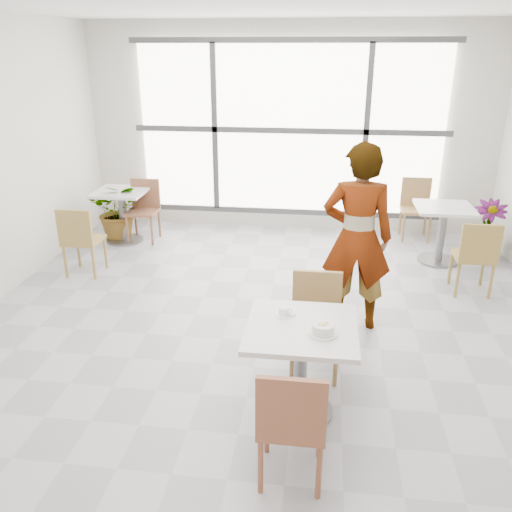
# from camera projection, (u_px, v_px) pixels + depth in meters

# --- Properties ---
(floor) EXTENTS (7.00, 7.00, 0.00)m
(floor) POSITION_uv_depth(u_px,v_px,m) (260.00, 341.00, 5.03)
(floor) COLOR #9E9EA5
(floor) RESTS_ON ground
(wall_back) EXTENTS (6.00, 0.00, 6.00)m
(wall_back) POSITION_uv_depth(u_px,v_px,m) (290.00, 130.00, 7.71)
(wall_back) COLOR silver
(wall_back) RESTS_ON ground
(window) EXTENTS (4.60, 0.07, 2.52)m
(window) POSITION_uv_depth(u_px,v_px,m) (289.00, 130.00, 7.65)
(window) COLOR white
(window) RESTS_ON ground
(main_table) EXTENTS (0.80, 0.80, 0.75)m
(main_table) POSITION_uv_depth(u_px,v_px,m) (301.00, 353.00, 3.88)
(main_table) COLOR silver
(main_table) RESTS_ON ground
(chair_near) EXTENTS (0.42, 0.42, 0.87)m
(chair_near) POSITION_uv_depth(u_px,v_px,m) (292.00, 420.00, 3.22)
(chair_near) COLOR brown
(chair_near) RESTS_ON ground
(chair_far) EXTENTS (0.42, 0.42, 0.87)m
(chair_far) POSITION_uv_depth(u_px,v_px,m) (316.00, 316.00, 4.46)
(chair_far) COLOR olive
(chair_far) RESTS_ON ground
(oatmeal_bowl) EXTENTS (0.21, 0.21, 0.09)m
(oatmeal_bowl) POSITION_uv_depth(u_px,v_px,m) (323.00, 329.00, 3.67)
(oatmeal_bowl) COLOR silver
(oatmeal_bowl) RESTS_ON main_table
(coffee_cup) EXTENTS (0.16, 0.13, 0.07)m
(coffee_cup) POSITION_uv_depth(u_px,v_px,m) (284.00, 312.00, 3.93)
(coffee_cup) COLOR white
(coffee_cup) RESTS_ON main_table
(person) EXTENTS (0.68, 0.45, 1.85)m
(person) POSITION_uv_depth(u_px,v_px,m) (357.00, 238.00, 5.03)
(person) COLOR black
(person) RESTS_ON ground
(bg_table_left) EXTENTS (0.70, 0.70, 0.75)m
(bg_table_left) POSITION_uv_depth(u_px,v_px,m) (122.00, 209.00, 7.49)
(bg_table_left) COLOR silver
(bg_table_left) RESTS_ON ground
(bg_table_right) EXTENTS (0.70, 0.70, 0.75)m
(bg_table_right) POSITION_uv_depth(u_px,v_px,m) (442.00, 226.00, 6.75)
(bg_table_right) COLOR silver
(bg_table_right) RESTS_ON ground
(bg_chair_left_near) EXTENTS (0.42, 0.42, 0.87)m
(bg_chair_left_near) POSITION_uv_depth(u_px,v_px,m) (80.00, 237.00, 6.32)
(bg_chair_left_near) COLOR olive
(bg_chair_left_near) RESTS_ON ground
(bg_chair_left_far) EXTENTS (0.42, 0.42, 0.87)m
(bg_chair_left_far) POSITION_uv_depth(u_px,v_px,m) (144.00, 206.00, 7.58)
(bg_chair_left_far) COLOR brown
(bg_chair_left_far) RESTS_ON ground
(bg_chair_right_near) EXTENTS (0.42, 0.42, 0.87)m
(bg_chair_right_near) POSITION_uv_depth(u_px,v_px,m) (476.00, 253.00, 5.82)
(bg_chair_right_near) COLOR olive
(bg_chair_right_near) RESTS_ON ground
(bg_chair_right_far) EXTENTS (0.42, 0.42, 0.87)m
(bg_chair_right_far) POSITION_uv_depth(u_px,v_px,m) (416.00, 204.00, 7.65)
(bg_chair_right_far) COLOR #A07A48
(bg_chair_right_far) RESTS_ON ground
(plant_left) EXTENTS (0.81, 0.71, 0.84)m
(plant_left) POSITION_uv_depth(u_px,v_px,m) (119.00, 210.00, 7.63)
(plant_left) COLOR #5E8446
(plant_left) RESTS_ON ground
(plant_right) EXTENTS (0.53, 0.53, 0.78)m
(plant_right) POSITION_uv_depth(u_px,v_px,m) (487.00, 229.00, 6.94)
(plant_right) COLOR #5E8747
(plant_right) RESTS_ON ground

